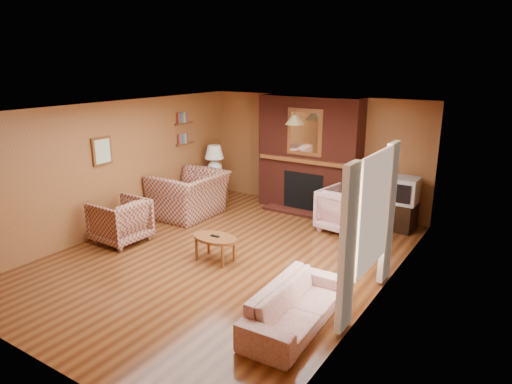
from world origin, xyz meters
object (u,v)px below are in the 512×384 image
Objects in this scene: floral_sofa at (296,305)px; coffee_table at (215,240)px; fireplace at (309,155)px; plaid_armchair at (120,221)px; tv_stand at (401,216)px; crt_tv at (403,190)px; plaid_loveseat at (189,195)px; table_lamp at (214,159)px; side_table at (215,188)px; floral_armchair at (346,210)px.

floral_sofa is 2.24× the size of coffee_table.
fireplace reaches higher than plaid_armchair.
tv_stand is 0.51m from crt_tv.
coffee_table is (1.80, -1.47, -0.10)m from plaid_loveseat.
plaid_armchair reaches higher than coffee_table.
plaid_armchair is 3.91m from floral_sofa.
fireplace is 3.40× the size of table_lamp.
plaid_armchair is 1.10× the size of coffee_table.
crt_tv is (2.10, 2.99, 0.43)m from coffee_table.
plaid_armchair is 5.17m from crt_tv.
table_lamp reaches higher than side_table.
plaid_loveseat is 1.63× the size of plaid_armchair.
plaid_armchair is 4.11m from floral_armchair.
tv_stand is (3.90, 1.53, -0.18)m from plaid_loveseat.
table_lamp is (-0.15, 2.91, 0.57)m from plaid_armchair.
crt_tv is (4.15, 0.34, 0.50)m from side_table.
tv_stand reaches higher than floral_sofa.
floral_armchair reaches higher than floral_sofa.
floral_armchair is (3.03, 0.92, -0.04)m from plaid_loveseat.
plaid_armchair is at bearing -87.05° from side_table.
side_table is at bearing -175.45° from plaid_armchair.
floral_armchair is at bearing 105.86° from plaid_loveseat.
coffee_table is at bearing 49.62° from plaid_loveseat.
plaid_loveseat is at bearing 55.12° from floral_sofa.
fireplace reaches higher than side_table.
crt_tv is at bearing -4.35° from floral_sofa.
floral_armchair is 3.30m from side_table.
floral_sofa reaches higher than coffee_table.
fireplace is 1.38× the size of floral_sofa.
fireplace is 2.62m from plaid_loveseat.
fireplace is 2.10m from crt_tv.
table_lamp reaches higher than floral_armchair.
plaid_armchair is at bearing -172.13° from coffee_table.
plaid_loveseat is 0.80× the size of floral_sofa.
table_lamp is at bearing -169.07° from plaid_loveseat.
floral_sofa is at bearing -65.24° from fireplace.
plaid_armchair is 5.16m from tv_stand.
floral_armchair is at bearing -145.44° from crt_tv.
table_lamp is 4.22m from tv_stand.
plaid_armchair reaches higher than floral_sofa.
side_table is at bearing -165.71° from fireplace.
plaid_loveseat is 2.33m from coffee_table.
plaid_armchair is 0.49× the size of floral_sofa.
floral_armchair is (-0.72, 3.33, 0.15)m from floral_sofa.
fireplace is 2.81× the size of plaid_armchair.
plaid_armchair is at bearing 48.84° from floral_armchair.
plaid_loveseat is 1.31m from table_lamp.
crt_tv is (0.15, 3.93, 0.53)m from floral_sofa.
floral_armchair is 2.70m from coffee_table.
tv_stand is (2.05, -0.18, -0.91)m from fireplace.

